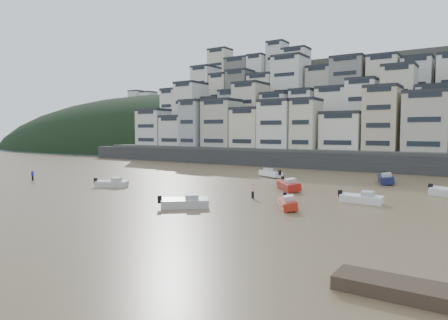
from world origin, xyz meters
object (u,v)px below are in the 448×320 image
Objects in this scene: boat_d at (361,197)px; boat_j at (112,182)px; person_blue at (33,175)px; boat_h at (271,173)px; boat_e at (288,184)px; person_pink at (253,191)px; boat_a at (185,201)px; boat_b at (288,202)px; boat_i at (386,178)px.

boat_d is 34.05m from boat_j.
person_blue is at bearing 155.52° from boat_j.
boat_h reaches higher than boat_d.
boat_h is 0.92× the size of boat_e.
person_pink reaches higher than boat_h.
boat_d is 0.87× the size of boat_h.
person_pink is at bearing 32.21° from boat_a.
boat_j is 27.85m from boat_b.
boat_a is 9.87m from person_pink.
person_pink is at bearing -46.32° from boat_e.
boat_d is at bearing 17.12° from person_pink.
boat_a is at bearing -137.20° from boat_d.
boat_h is at bearing 30.18° from boat_j.
boat_e is 13.31m from boat_b.
boat_j is at bearing -168.16° from boat_d.
boat_j is 41.34m from boat_i.
boat_i is (18.69, 2.09, 0.10)m from boat_h.
boat_e is (9.07, -12.69, 0.06)m from boat_h.
boat_j is 21.82m from person_pink.
boat_d is at bearing -12.89° from boat_i.
boat_e is at bearing 157.08° from boat_d.
boat_d is 9.22m from boat_b.
boat_e is 17.63m from boat_i.
person_blue is at bearing -77.19° from boat_i.
person_blue is at bearing -173.17° from person_pink.
person_pink is (21.64, 2.79, 0.19)m from boat_j.
boat_b is at bearing -25.79° from boat_i.
boat_h is 1.07× the size of boat_a.
boat_i reaches higher than boat_e.
boat_b is at bearing 149.93° from boat_h.
boat_a reaches higher than boat_d.
boat_d is 12.00m from boat_e.
person_pink is (-0.83, -8.50, 0.02)m from boat_e.
boat_d is 51.02m from person_blue.
boat_i reaches higher than person_pink.
person_blue is at bearing -120.87° from boat_b.
boat_d is at bearing 25.37° from boat_e.
boat_d is at bearing 9.31° from person_blue.
person_blue reaches higher than boat_h.
boat_h is at bearing 139.76° from boat_d.
person_blue reaches higher than boat_b.
person_blue reaches higher than boat_e.
boat_i is (13.27, 32.73, 0.15)m from boat_a.
boat_i reaches higher than boat_h.
boat_h is 31.12m from boat_a.
boat_h reaches higher than boat_j.
person_pink is (-6.20, 3.69, 0.18)m from boat_b.
boat_b is 7.22m from person_pink.
boat_b is at bearing -32.47° from boat_j.
boat_h is (-20.05, 17.55, 0.10)m from boat_d.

